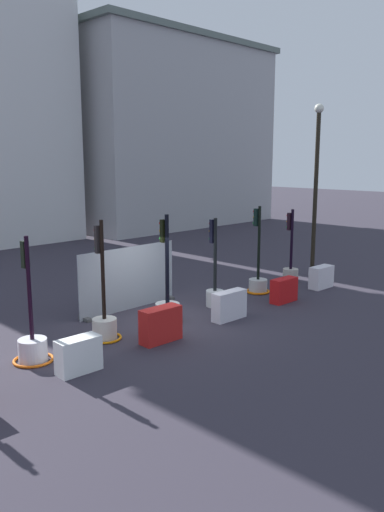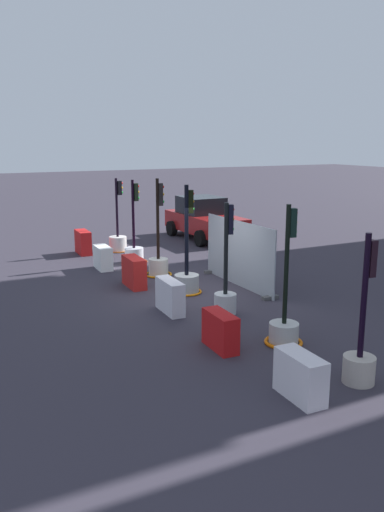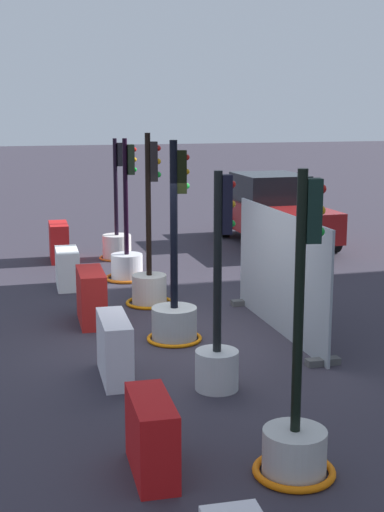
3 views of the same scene
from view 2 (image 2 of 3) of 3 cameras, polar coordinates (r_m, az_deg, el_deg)
name	(u,v)px [view 2 (image 2 of 3)]	position (r m, az deg, el deg)	size (l,w,h in m)	color
ground_plane	(191,293)	(15.47, -0.15, -3.98)	(120.00, 120.00, 0.00)	#322E39
traffic_light_0	(118,240)	(21.28, -8.02, 1.77)	(0.88, 0.88, 2.90)	silver
traffic_light_1	(134,251)	(19.21, -6.27, 0.56)	(0.95, 0.95, 3.00)	silver
traffic_light_2	(159,260)	(17.31, -3.64, -0.43)	(0.89, 0.89, 3.18)	silver
traffic_light_3	(187,276)	(15.34, -0.56, -2.19)	(0.88, 0.88, 3.15)	#A9ACAB
traffic_light_4	(226,290)	(13.54, 3.67, -3.73)	(0.57, 0.57, 2.86)	silver
traffic_light_5	(284,323)	(11.75, 9.97, -7.21)	(0.85, 0.85, 3.08)	beige
traffic_light_6	(360,353)	(10.25, 17.75, -9.97)	(0.59, 0.59, 2.81)	#B8AEA2
construction_barrier_0	(83,242)	(21.01, -11.70, 1.46)	(1.11, 0.47, 0.91)	red
construction_barrier_1	(103,258)	(18.42, -9.62, -0.18)	(1.02, 0.49, 0.80)	white
construction_barrier_2	(134,272)	(16.05, -6.29, -1.74)	(1.16, 0.48, 0.92)	red
construction_barrier_3	(170,296)	(13.65, -2.39, -4.37)	(1.17, 0.42, 0.86)	silver
construction_barrier_4	(220,331)	(11.35, 3.08, -8.09)	(1.04, 0.44, 0.80)	red
construction_barrier_5	(300,377)	(9.48, 11.64, -12.65)	(1.05, 0.47, 0.81)	silver
car_red_compact	(204,219)	(23.71, 1.33, 4.05)	(4.60, 2.30, 1.86)	maroon
site_fence_panel	(239,255)	(16.09, 5.07, 0.11)	(3.72, 0.50, 1.99)	#929BA4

